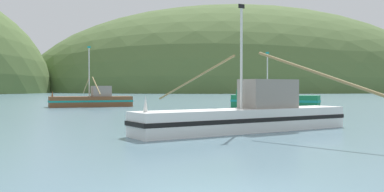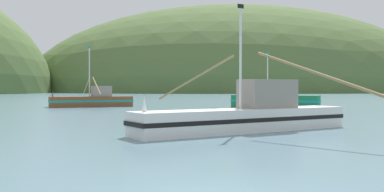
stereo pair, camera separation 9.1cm
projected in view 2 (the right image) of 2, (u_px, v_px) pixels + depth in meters
hill_far_center at (233, 91)px, 231.61m from camera, size 210.84×168.67×86.75m
fishing_boat_brown at (92, 100)px, 48.87m from camera, size 9.38×12.06×6.74m
fishing_boat_green at (275, 100)px, 45.72m from camera, size 8.70×6.27×5.89m
fishing_boat_white at (249, 115)px, 21.53m from camera, size 11.65×16.23×6.19m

